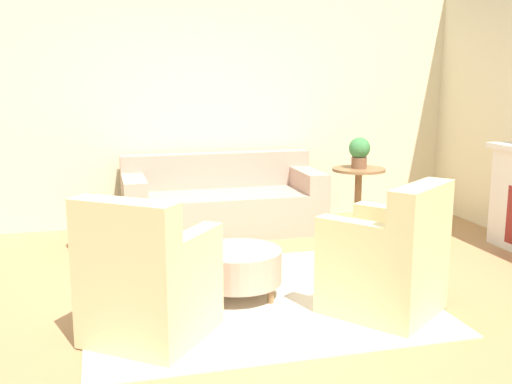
# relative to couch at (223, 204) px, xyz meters

# --- Properties ---
(ground_plane) EXTENTS (16.00, 16.00, 0.00)m
(ground_plane) POSITION_rel_couch_xyz_m (-0.18, -2.12, -0.32)
(ground_plane) COLOR #AD7F51
(wall_back) EXTENTS (9.24, 0.12, 2.80)m
(wall_back) POSITION_rel_couch_xyz_m (-0.18, 0.56, 1.08)
(wall_back) COLOR beige
(wall_back) RESTS_ON ground_plane
(rug) EXTENTS (2.60, 2.16, 0.01)m
(rug) POSITION_rel_couch_xyz_m (-0.18, -2.12, -0.31)
(rug) COLOR beige
(rug) RESTS_ON ground_plane
(couch) EXTENTS (2.19, 0.91, 0.85)m
(couch) POSITION_rel_couch_xyz_m (0.00, 0.00, 0.00)
(couch) COLOR tan
(couch) RESTS_ON ground_plane
(armchair_left) EXTENTS (1.02, 1.02, 0.98)m
(armchair_left) POSITION_rel_couch_xyz_m (-1.06, -2.64, 0.07)
(armchair_left) COLOR beige
(armchair_left) RESTS_ON rug
(armchair_right) EXTENTS (1.02, 1.02, 0.98)m
(armchair_right) POSITION_rel_couch_xyz_m (0.70, -2.64, 0.07)
(armchair_right) COLOR beige
(armchair_right) RESTS_ON rug
(ottoman_table) EXTENTS (0.69, 0.69, 0.38)m
(ottoman_table) POSITION_rel_couch_xyz_m (-0.30, -2.05, -0.06)
(ottoman_table) COLOR tan
(ottoman_table) RESTS_ON rug
(side_table) EXTENTS (0.60, 0.60, 0.70)m
(side_table) POSITION_rel_couch_xyz_m (1.52, -0.27, 0.17)
(side_table) COLOR olive
(side_table) RESTS_ON ground_plane
(potted_plant_on_side_table) EXTENTS (0.24, 0.24, 0.35)m
(potted_plant_on_side_table) POSITION_rel_couch_xyz_m (1.52, -0.27, 0.58)
(potted_plant_on_side_table) COLOR brown
(potted_plant_on_side_table) RESTS_ON side_table
(potted_plant_floor) EXTENTS (0.41, 0.41, 0.58)m
(potted_plant_floor) POSITION_rel_couch_xyz_m (-1.42, -0.38, 0.01)
(potted_plant_floor) COLOR brown
(potted_plant_floor) RESTS_ON ground_plane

